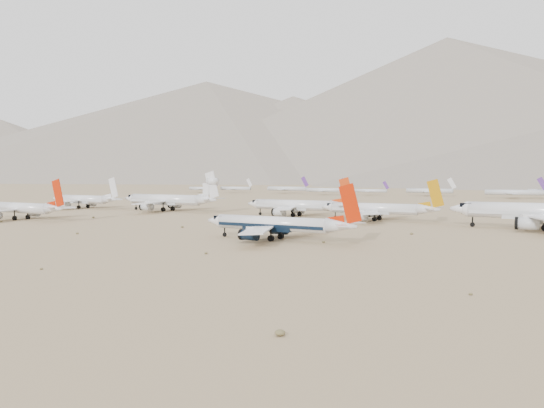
# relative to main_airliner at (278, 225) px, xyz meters

# --- Properties ---
(ground) EXTENTS (7000.00, 7000.00, 0.00)m
(ground) POSITION_rel_main_airliner_xyz_m (-12.15, -0.60, -4.05)
(ground) COLOR #8D7352
(ground) RESTS_ON ground
(main_airliner) EXTENTS (41.73, 40.76, 14.73)m
(main_airliner) POSITION_rel_main_airliner_xyz_m (0.00, 0.00, 0.00)
(main_airliner) COLOR silver
(main_airliner) RESTS_ON ground
(second_airliner) EXTENTS (43.62, 42.64, 15.47)m
(second_airliner) POSITION_rel_main_airliner_xyz_m (-114.03, 7.82, 0.28)
(second_airliner) COLOR silver
(second_airliner) RESTS_ON ground
(row2_gold_tail) EXTENTS (43.35, 42.40, 15.44)m
(row2_gold_tail) POSITION_rel_main_airliner_xyz_m (3.10, 69.84, 0.27)
(row2_gold_tail) COLOR silver
(row2_gold_tail) RESTS_ON ground
(row2_orange_tail) EXTENTS (44.89, 43.92, 16.01)m
(row2_orange_tail) POSITION_rel_main_airliner_xyz_m (-31.78, 73.05, 0.44)
(row2_orange_tail) COLOR silver
(row2_orange_tail) RESTS_ON ground
(row2_white_trijet) EXTENTS (52.90, 51.70, 18.74)m
(row2_white_trijet) POSITION_rel_main_airliner_xyz_m (-98.24, 72.71, 1.38)
(row2_white_trijet) COLOR silver
(row2_white_trijet) RESTS_ON ground
(row2_white_twin) EXTENTS (44.52, 43.57, 15.91)m
(row2_white_twin) POSITION_rel_main_airliner_xyz_m (-150.63, 67.78, 0.43)
(row2_white_twin) COLOR silver
(row2_white_twin) RESTS_ON ground
(distant_storage_row) EXTENTS (551.56, 59.85, 15.28)m
(distant_storage_row) POSITION_rel_main_airliner_xyz_m (22.81, 320.63, 0.38)
(distant_storage_row) COLOR silver
(distant_storage_row) RESTS_ON ground
(desert_scrub) EXTENTS (261.14, 121.67, 0.63)m
(desert_scrub) POSITION_rel_main_airliner_xyz_m (-9.89, -29.81, -3.76)
(desert_scrub) COLOR brown
(desert_scrub) RESTS_ON ground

